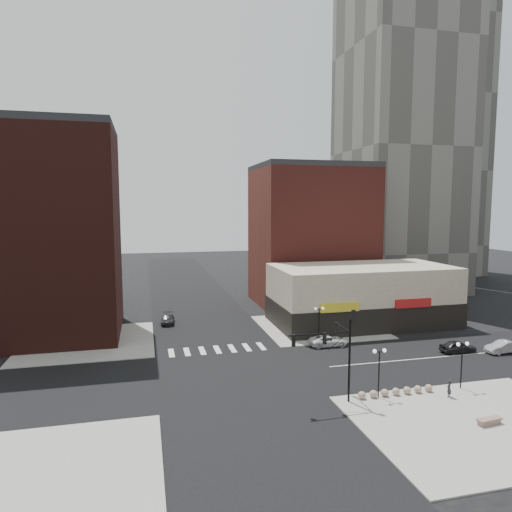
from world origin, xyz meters
name	(u,v)px	position (x,y,z in m)	size (l,w,h in m)	color
ground	(232,376)	(0.00, 0.00, 0.00)	(240.00, 240.00, 0.00)	black
road_ew	(232,376)	(0.00, 0.00, 0.01)	(200.00, 14.00, 0.02)	black
road_ns	(232,376)	(0.00, 0.00, 0.01)	(14.00, 200.00, 0.02)	black
sidewalk_nw	(89,342)	(-14.50, 14.50, 0.06)	(15.00, 15.00, 0.12)	gray
sidewalk_ne	(318,327)	(14.50, 14.50, 0.06)	(15.00, 15.00, 0.12)	gray
sidewalk_se	(480,424)	(16.00, -14.00, 0.06)	(18.00, 14.00, 0.12)	gray
sidewalk_sw	(29,489)	(-14.50, -14.50, 0.06)	(15.00, 15.00, 0.12)	gray
building_nw	(49,236)	(-19.00, 18.50, 12.50)	(16.00, 15.00, 25.00)	#3A1612
building_ne_midrise	(311,237)	(19.00, 29.50, 11.00)	(18.00, 15.00, 22.00)	maroon
tower_near	(404,50)	(40.00, 38.00, 45.00)	(20.00, 20.00, 90.00)	#47443F
tower_far	(437,100)	(60.00, 56.00, 41.00)	(18.00, 18.00, 82.00)	#47443F
building_ne_row	(362,300)	(21.00, 15.00, 3.30)	(24.20, 12.20, 8.00)	beige
traffic_signal	(337,344)	(7.24, -7.83, 4.96)	(5.59, 3.09, 7.77)	black
street_lamp_se_a	(379,361)	(11.00, -8.00, 3.29)	(1.22, 0.32, 4.16)	black
street_lamp_se_b	(462,353)	(19.00, -8.00, 3.29)	(1.22, 0.32, 4.16)	black
street_lamp_ne	(319,315)	(12.00, 8.00, 3.29)	(1.22, 0.32, 4.16)	black
bollard_row	(396,392)	(12.65, -8.00, 0.44)	(6.93, 0.63, 0.63)	gray
white_suv	(328,341)	(12.58, 6.50, 0.61)	(2.04, 4.42, 1.23)	silver
dark_sedan_east	(458,347)	(25.54, 0.87, 0.68)	(1.60, 3.99, 1.36)	black
silver_sedan	(503,347)	(30.29, -0.39, 0.66)	(1.40, 4.00, 1.32)	#A6A5AA
dark_sedan_north	(168,319)	(-4.93, 21.17, 0.62)	(1.74, 4.27, 1.24)	black
pedestrian	(449,388)	(16.76, -9.40, 0.88)	(0.55, 0.36, 1.52)	#2A272C
stone_bench	(489,421)	(16.54, -14.31, 0.37)	(2.03, 0.81, 0.46)	#8A685F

